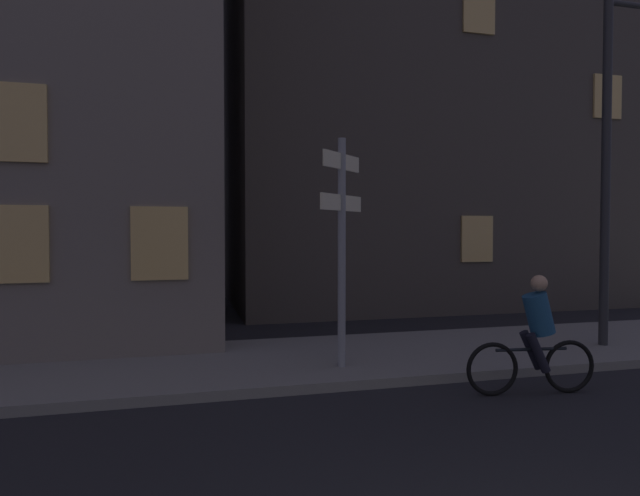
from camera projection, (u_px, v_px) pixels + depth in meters
sidewalk_kerb at (311, 360)px, 8.91m from camera, size 40.00×3.20×0.14m
signpost at (342, 235)px, 8.16m from camera, size 0.91×0.91×3.46m
street_lamp at (616, 140)px, 9.72m from camera, size 1.67×0.28×6.28m
cyclist at (535, 339)px, 7.26m from camera, size 1.81×0.37×1.61m
building_right_block at (411, 75)px, 17.93m from camera, size 12.03×8.37×14.78m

